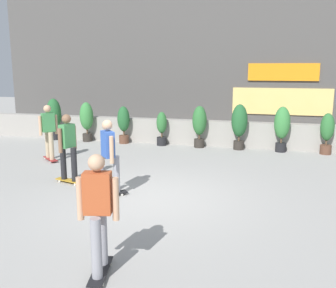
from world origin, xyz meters
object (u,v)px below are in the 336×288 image
skater_by_wall_right (98,210)px  skater_by_wall_left (108,155)px  potted_plant_0 (54,116)px  potted_plant_3 (162,128)px  potted_plant_5 (239,123)px  potted_plant_6 (282,126)px  potted_plant_7 (327,131)px  skater_far_right (68,145)px  potted_plant_1 (87,119)px  skater_mid_plaza (49,130)px  potted_plant_4 (199,123)px  potted_plant_2 (124,122)px

skater_by_wall_right → skater_by_wall_left: 3.25m
potted_plant_0 → potted_plant_3: bearing=0.0°
potted_plant_5 → potted_plant_6: size_ratio=1.03×
potted_plant_0 → potted_plant_6: size_ratio=1.06×
potted_plant_7 → potted_plant_6: bearing=180.0°
potted_plant_3 → potted_plant_6: (4.16, 0.00, 0.23)m
potted_plant_0 → potted_plant_3: size_ratio=1.32×
potted_plant_5 → skater_far_right: 6.24m
potted_plant_0 → potted_plant_1: bearing=0.0°
potted_plant_5 → skater_mid_plaza: (-5.38, -3.15, 0.03)m
potted_plant_4 → skater_far_right: size_ratio=0.87×
potted_plant_0 → skater_by_wall_left: size_ratio=0.95×
potted_plant_5 → skater_by_wall_right: 8.82m
potted_plant_1 → potted_plant_4: bearing=-0.0°
potted_plant_0 → skater_mid_plaza: bearing=-61.0°
potted_plant_6 → potted_plant_1: bearing=180.0°
potted_plant_5 → potted_plant_6: potted_plant_5 is taller
potted_plant_3 → potted_plant_7: size_ratio=0.91×
potted_plant_0 → potted_plant_5: 7.13m
potted_plant_2 → skater_by_wall_left: 6.04m
potted_plant_0 → potted_plant_2: (2.89, 0.00, -0.16)m
potted_plant_5 → skater_far_right: size_ratio=0.92×
potted_plant_3 → skater_by_wall_left: 5.75m
potted_plant_0 → skater_mid_plaza: (1.74, -3.15, -0.00)m
potted_plant_3 → potted_plant_7: potted_plant_7 is taller
skater_by_wall_right → skater_by_wall_left: bearing=111.6°
skater_by_wall_left → potted_plant_3: bearing=94.4°
skater_far_right → skater_mid_plaza: same height
potted_plant_6 → skater_by_wall_left: bearing=-123.0°
potted_plant_4 → potted_plant_6: 2.78m
potted_plant_3 → potted_plant_6: potted_plant_6 is taller
skater_by_wall_left → skater_far_right: bearing=153.3°
potted_plant_0 → potted_plant_7: bearing=0.0°
skater_far_right → skater_by_wall_left: 1.51m
skater_by_wall_right → potted_plant_2: bearing=109.6°
skater_by_wall_left → skater_mid_plaza: same height
potted_plant_6 → skater_far_right: size_ratio=0.90×
potted_plant_6 → potted_plant_5: bearing=-180.0°
potted_plant_0 → skater_far_right: bearing=-55.6°
potted_plant_5 → potted_plant_7: 2.81m
potted_plant_0 → skater_by_wall_left: skater_by_wall_left is taller
potted_plant_7 → potted_plant_2: bearing=-180.0°
potted_plant_2 → potted_plant_3: bearing=0.0°
potted_plant_3 → potted_plant_4: (1.38, -0.00, 0.20)m
potted_plant_6 → skater_mid_plaza: bearing=-155.1°
potted_plant_0 → skater_by_wall_left: 7.48m
potted_plant_2 → potted_plant_7: potted_plant_2 is taller
potted_plant_3 → potted_plant_7: 5.57m
skater_by_wall_right → skater_far_right: 4.50m
potted_plant_5 → skater_by_wall_right: bearing=-97.3°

